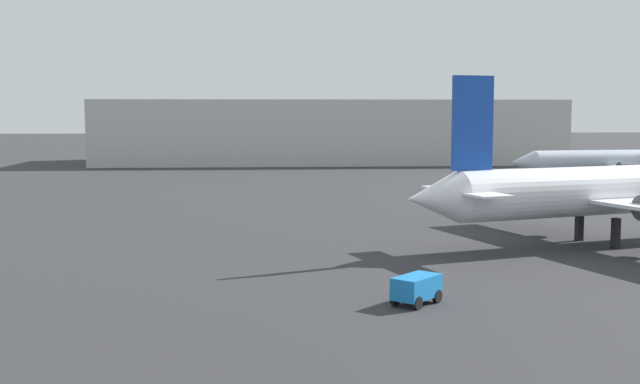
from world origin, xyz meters
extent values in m
cylinder|color=white|center=(26.38, 41.72, 3.54)|extent=(23.16, 10.09, 3.18)
cone|color=white|center=(13.61, 37.66, 3.54)|extent=(4.30, 4.10, 3.18)
cube|color=white|center=(25.27, 41.37, 3.07)|extent=(10.83, 23.08, 0.21)
cube|color=white|center=(15.69, 38.32, 3.86)|extent=(4.16, 7.52, 0.14)
cube|color=#1947B2|center=(16.10, 38.45, 7.97)|extent=(2.70, 1.08, 5.66)
cylinder|color=#4C4C54|center=(24.61, 45.73, 2.91)|extent=(2.93, 2.26, 1.55)
cube|color=black|center=(24.75, 43.01, 0.98)|extent=(0.54, 0.54, 1.95)
cube|color=black|center=(25.79, 39.73, 0.98)|extent=(0.54, 0.54, 1.95)
cylinder|color=#B2BCCC|center=(43.26, 80.63, 2.89)|extent=(18.37, 4.84, 2.61)
cone|color=#B2BCCC|center=(32.81, 79.33, 2.89)|extent=(3.17, 2.95, 2.61)
cube|color=#B2BCCC|center=(44.16, 80.75, 2.50)|extent=(6.00, 18.49, 0.17)
cylinder|color=#4C4C54|center=(44.05, 77.26, 2.37)|extent=(2.33, 1.57, 1.31)
cylinder|color=#4C4C54|center=(43.19, 84.10, 2.37)|extent=(2.33, 1.57, 1.31)
cube|color=black|center=(37.49, 79.91, 0.79)|extent=(0.41, 0.41, 1.59)
cube|color=black|center=(44.34, 79.30, 0.79)|extent=(0.41, 0.41, 1.59)
cube|color=black|center=(43.98, 82.19, 0.79)|extent=(0.41, 0.41, 1.59)
cube|color=#1972BF|center=(10.36, 26.08, 0.80)|extent=(2.59, 2.64, 1.00)
cylinder|color=black|center=(10.51, 27.09, 0.30)|extent=(0.56, 0.57, 0.60)
cylinder|color=black|center=(11.37, 26.29, 0.30)|extent=(0.56, 0.57, 0.60)
cylinder|color=black|center=(9.36, 25.87, 0.30)|extent=(0.56, 0.57, 0.60)
cylinder|color=black|center=(10.22, 25.07, 0.30)|extent=(0.56, 0.57, 0.60)
cube|color=#B7B7B2|center=(14.77, 127.04, 5.19)|extent=(75.31, 23.47, 10.38)
camera|label=1|loc=(3.34, -9.42, 8.74)|focal=45.49mm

